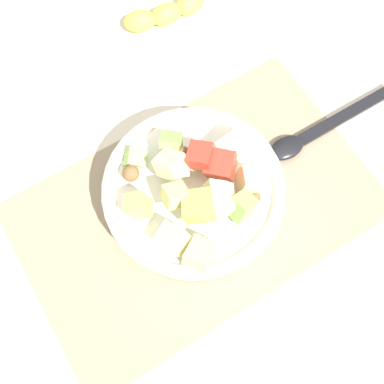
{
  "coord_description": "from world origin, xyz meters",
  "views": [
    {
      "loc": [
        -0.13,
        -0.2,
        0.67
      ],
      "look_at": [
        -0.0,
        0.01,
        0.05
      ],
      "focal_mm": 45.09,
      "sensor_mm": 36.0,
      "label": 1
    }
  ],
  "objects": [
    {
      "name": "banana_whole",
      "position": [
        0.14,
        0.32,
        0.02
      ],
      "size": [
        0.15,
        0.06,
        0.04
      ],
      "color": "yellow",
      "rests_on": "ground_plane"
    },
    {
      "name": "serving_spoon",
      "position": [
        0.22,
        0.01,
        0.01
      ],
      "size": [
        0.24,
        0.04,
        0.01
      ],
      "color": "black",
      "rests_on": "placemat"
    },
    {
      "name": "salad_bowl",
      "position": [
        -0.0,
        0.01,
        0.05
      ],
      "size": [
        0.25,
        0.25,
        0.11
      ],
      "color": "white",
      "rests_on": "placemat"
    },
    {
      "name": "ground_plane",
      "position": [
        0.0,
        0.0,
        0.0
      ],
      "size": [
        2.4,
        2.4,
        0.0
      ],
      "primitive_type": "plane",
      "color": "silver"
    },
    {
      "name": "placemat",
      "position": [
        0.0,
        0.0,
        0.0
      ],
      "size": [
        0.51,
        0.31,
        0.01
      ],
      "primitive_type": "cube",
      "color": "gray",
      "rests_on": "ground_plane"
    }
  ]
}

